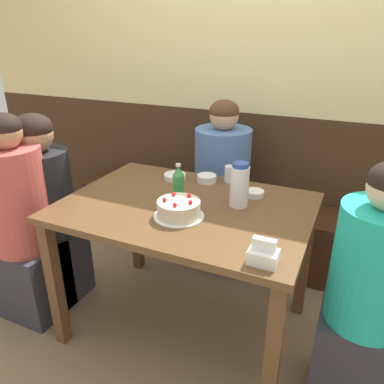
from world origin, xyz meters
TOP-DOWN VIEW (x-y plane):
  - ground_plane at (0.00, 0.00)m, footprint 12.00×12.00m
  - back_wall at (0.00, 1.05)m, footprint 4.80×0.04m
  - bench_seat at (0.00, 0.83)m, footprint 2.45×0.38m
  - dining_table at (0.00, 0.00)m, footprint 1.23×0.88m
  - birthday_cake at (0.03, -0.14)m, footprint 0.24×0.24m
  - water_pitcher at (0.24, 0.10)m, footprint 0.09×0.09m
  - soju_bottle at (-0.07, 0.07)m, footprint 0.06×0.06m
  - napkin_holder at (0.48, -0.35)m, footprint 0.11×0.08m
  - bowl_soup_white at (-0.21, 0.29)m, footprint 0.13×0.13m
  - bowl_rice_small at (0.28, 0.24)m, footprint 0.10×0.10m
  - bowl_side_dish at (-0.02, 0.33)m, footprint 0.11×0.11m
  - glass_water_tall at (0.10, 0.39)m, footprint 0.06×0.06m
  - person_teal_shirt at (0.88, -0.10)m, footprint 0.34×0.33m
  - person_pale_blue_shirt at (-0.88, -0.08)m, footprint 0.34×0.33m
  - person_grey_tee at (-0.88, -0.26)m, footprint 0.34×0.32m
  - person_dark_striped at (-0.06, 0.70)m, footprint 0.37×0.37m

SIDE VIEW (x-z plane):
  - ground_plane at x=0.00m, z-range 0.00..0.00m
  - bench_seat at x=0.00m, z-range 0.00..0.44m
  - person_teal_shirt at x=0.88m, z-range -0.03..1.12m
  - person_grey_tee at x=-0.88m, z-range -0.04..1.17m
  - person_pale_blue_shirt at x=-0.88m, z-range -0.01..1.16m
  - person_dark_striped at x=-0.06m, z-range -0.01..1.17m
  - dining_table at x=0.00m, z-range 0.28..1.06m
  - bowl_rice_small at x=0.28m, z-range 0.77..0.80m
  - bowl_soup_white at x=-0.21m, z-range 0.77..0.80m
  - bowl_side_dish at x=-0.02m, z-range 0.77..0.81m
  - napkin_holder at x=0.48m, z-range 0.76..0.86m
  - birthday_cake at x=0.03m, z-range 0.76..0.86m
  - glass_water_tall at x=0.10m, z-range 0.77..0.87m
  - soju_bottle at x=-0.07m, z-range 0.77..0.95m
  - water_pitcher at x=0.24m, z-range 0.77..0.99m
  - back_wall at x=0.00m, z-range 0.00..2.50m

